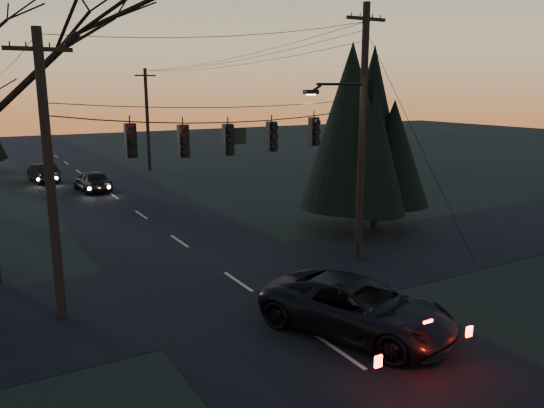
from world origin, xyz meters
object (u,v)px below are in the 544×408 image
sedan_oncoming_a (92,181)px  sedan_oncoming_b (43,173)px  utility_pole_right (358,258)px  suv_near (357,308)px  utility_pole_far_r (150,170)px  utility_pole_left (62,317)px  evergreen_right (377,139)px

sedan_oncoming_a → sedan_oncoming_b: size_ratio=1.02×
utility_pole_right → suv_near: 6.97m
utility_pole_far_r → sedan_oncoming_b: size_ratio=2.03×
utility_pole_left → sedan_oncoming_b: bearing=83.9°
evergreen_right → sedan_oncoming_b: 26.28m
sedan_oncoming_a → utility_pole_right: bearing=102.1°
utility_pole_right → sedan_oncoming_b: bearing=108.4°
utility_pole_left → sedan_oncoming_a: bearing=75.8°
utility_pole_far_r → sedan_oncoming_b: utility_pole_far_r is taller
evergreen_right → utility_pole_left: bearing=-167.7°
utility_pole_right → evergreen_right: evergreen_right is taller
utility_pole_right → evergreen_right: 6.67m
utility_pole_far_r → sedan_oncoming_b: (-8.70, -1.82, 0.69)m
utility_pole_far_r → sedan_oncoming_b: 8.91m
utility_pole_far_r → evergreen_right: bearing=-81.5°
evergreen_right → utility_pole_right: bearing=-138.0°
utility_pole_right → utility_pole_far_r: bearing=90.0°
suv_near → sedan_oncoming_b: bearing=74.1°
evergreen_right → suv_near: 12.40m
utility_pole_left → suv_near: (7.10, -5.35, 0.78)m
utility_pole_left → utility_pole_far_r: size_ratio=1.00×
utility_pole_right → sedan_oncoming_a: size_ratio=2.35×
utility_pole_left → evergreen_right: evergreen_right is taller
utility_pole_right → utility_pole_left: 11.50m
utility_pole_right → sedan_oncoming_a: 21.48m
utility_pole_left → sedan_oncoming_a: (5.20, 20.53, 0.72)m
evergreen_right → sedan_oncoming_a: 20.25m
utility_pole_left → evergreen_right: bearing=12.3°
utility_pole_right → sedan_oncoming_b: utility_pole_right is taller
utility_pole_right → utility_pole_far_r: (0.00, 28.00, 0.00)m
utility_pole_far_r → sedan_oncoming_a: bearing=-130.1°
utility_pole_left → utility_pole_far_r: (11.50, 28.00, 0.00)m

